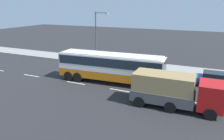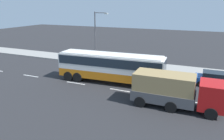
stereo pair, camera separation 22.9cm
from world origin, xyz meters
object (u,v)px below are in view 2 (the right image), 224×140
object	(u,v)px
cargo_truck	(175,90)
pedestrian_at_crossing	(131,58)
pedestrian_near_curb	(98,56)
street_lamp	(97,34)
coach_bus	(110,65)
car_blue_saloon	(216,79)

from	to	relation	value
cargo_truck	pedestrian_at_crossing	size ratio (longest dim) A/B	4.27
pedestrian_near_curb	street_lamp	world-z (taller)	street_lamp
street_lamp	coach_bus	bearing A→B (deg)	-52.30
street_lamp	cargo_truck	bearing A→B (deg)	-38.63
pedestrian_near_curb	pedestrian_at_crossing	xyz separation A→B (m)	(5.19, 0.03, 0.13)
coach_bus	street_lamp	xyz separation A→B (m)	(-5.21, 6.74, 2.39)
pedestrian_near_curb	pedestrian_at_crossing	size ratio (longest dim) A/B	0.89
cargo_truck	street_lamp	distance (m)	16.70
car_blue_saloon	street_lamp	xyz separation A→B (m)	(-16.15, 3.19, 3.63)
coach_bus	car_blue_saloon	xyz separation A→B (m)	(10.94, 3.55, -1.24)
pedestrian_at_crossing	street_lamp	world-z (taller)	street_lamp
pedestrian_at_crossing	street_lamp	distance (m)	6.06
car_blue_saloon	pedestrian_at_crossing	bearing A→B (deg)	160.01
coach_bus	pedestrian_near_curb	size ratio (longest dim) A/B	7.82
cargo_truck	car_blue_saloon	world-z (taller)	cargo_truck
pedestrian_near_curb	cargo_truck	bearing A→B (deg)	-79.00
pedestrian_near_curb	pedestrian_at_crossing	bearing A→B (deg)	-38.49
pedestrian_near_curb	pedestrian_at_crossing	world-z (taller)	pedestrian_at_crossing
cargo_truck	pedestrian_at_crossing	world-z (taller)	cargo_truck
coach_bus	cargo_truck	distance (m)	8.43
cargo_truck	pedestrian_near_curb	distance (m)	17.05
cargo_truck	street_lamp	size ratio (longest dim) A/B	1.00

